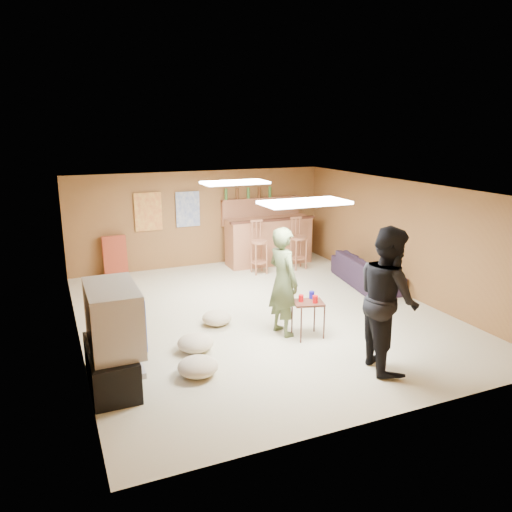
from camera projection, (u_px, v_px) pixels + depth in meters
name	position (u px, v px, depth m)	size (l,w,h in m)	color
ground	(260.00, 314.00, 8.73)	(7.00, 7.00, 0.00)	#BFB592
ceiling	(261.00, 188.00, 8.17)	(6.00, 7.00, 0.02)	silver
wall_back	(200.00, 219.00, 11.57)	(6.00, 0.02, 2.20)	brown
wall_front	(391.00, 327.00, 5.34)	(6.00, 0.02, 2.20)	brown
wall_left	(74.00, 273.00, 7.31)	(0.02, 7.00, 2.20)	brown
wall_right	(403.00, 238.00, 9.59)	(0.02, 7.00, 2.20)	brown
tv_stand	(111.00, 366.00, 6.30)	(0.55, 1.30, 0.50)	black
dvd_box	(129.00, 370.00, 6.41)	(0.35, 0.50, 0.08)	#B2B2B7
tv_body	(113.00, 317.00, 6.16)	(0.60, 1.10, 0.80)	#B2B2B7
tv_screen	(138.00, 314.00, 6.28)	(0.02, 0.95, 0.65)	navy
bar_counter	(269.00, 241.00, 11.79)	(2.00, 0.60, 1.10)	#975737
bar_lip	(273.00, 220.00, 11.43)	(2.10, 0.12, 0.05)	#3B1C13
bar_shelf	(261.00, 199.00, 11.95)	(2.00, 0.18, 0.05)	#975737
bar_backing	(261.00, 211.00, 12.04)	(2.00, 0.14, 0.60)	#975737
poster_left	(148.00, 212.00, 11.01)	(0.60, 0.03, 0.85)	#BF3F26
poster_right	(188.00, 209.00, 11.35)	(0.55, 0.03, 0.80)	#334C99
folding_chair_stack	(115.00, 256.00, 10.79)	(0.50, 0.14, 0.90)	#9A331C
ceiling_panel_front	(305.00, 203.00, 6.85)	(1.20, 0.60, 0.04)	white
ceiling_panel_back	(235.00, 183.00, 9.25)	(1.20, 0.60, 0.04)	white
person_olive	(283.00, 281.00, 7.71)	(0.63, 0.41, 1.72)	#4B5732
person_black	(388.00, 298.00, 6.60)	(0.95, 0.74, 1.95)	black
sofa	(366.00, 271.00, 10.32)	(1.95, 0.76, 0.57)	black
tray_table	(308.00, 320.00, 7.70)	(0.45, 0.36, 0.58)	#3B1C13
cup_red_near	(301.00, 298.00, 7.63)	(0.08, 0.08, 0.11)	red
cup_red_far	(315.00, 299.00, 7.57)	(0.08, 0.08, 0.11)	red
cup_blue	(312.00, 295.00, 7.77)	(0.08, 0.08, 0.11)	#1A1593
bar_stool_left	(259.00, 246.00, 10.98)	(0.39, 0.39, 1.24)	#975737
bar_stool_right	(299.00, 241.00, 11.34)	(0.41, 0.41, 1.29)	#975737
cushion_near_tv	(195.00, 343.00, 7.28)	(0.53, 0.53, 0.24)	tan
cushion_mid	(217.00, 318.00, 8.25)	(0.49, 0.49, 0.22)	tan
cushion_far	(198.00, 367.00, 6.56)	(0.54, 0.54, 0.24)	tan
bottle_row	(248.00, 193.00, 11.76)	(1.20, 0.08, 0.26)	#3F7233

